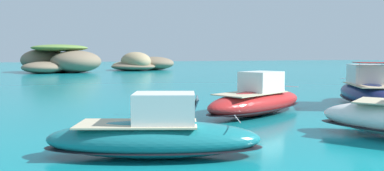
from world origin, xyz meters
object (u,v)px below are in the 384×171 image
object	(u,v)px
islet_small	(140,64)
channel_buoy	(142,110)
islet_large	(59,61)
motorboat_teal	(155,136)
motorboat_navy	(367,92)
motorboat_red	(257,100)

from	to	relation	value
islet_small	channel_buoy	size ratio (longest dim) A/B	13.08
islet_large	motorboat_teal	xyz separation A→B (m)	(-0.78, -73.33, -1.61)
islet_large	motorboat_teal	distance (m)	73.35
channel_buoy	islet_small	bearing A→B (deg)	75.42
islet_small	motorboat_navy	distance (m)	69.47
islet_small	channel_buoy	world-z (taller)	islet_small
motorboat_red	motorboat_navy	bearing A→B (deg)	2.50
islet_large	motorboat_navy	xyz separation A→B (m)	(17.79, -65.73, -1.37)
islet_small	motorboat_navy	xyz separation A→B (m)	(-1.06, -69.46, -0.51)
motorboat_teal	channel_buoy	distance (m)	9.99
islet_small	channel_buoy	bearing A→B (deg)	-104.58
motorboat_navy	islet_large	bearing A→B (deg)	105.15
islet_large	channel_buoy	world-z (taller)	islet_large
islet_large	islet_small	world-z (taller)	islet_large
islet_large	motorboat_teal	world-z (taller)	islet_large
motorboat_navy	channel_buoy	size ratio (longest dim) A/B	7.06
motorboat_teal	motorboat_navy	distance (m)	20.07
motorboat_teal	motorboat_red	xyz separation A→B (m)	(8.90, 7.18, 0.11)
motorboat_teal	motorboat_navy	xyz separation A→B (m)	(18.57, 7.60, 0.23)
motorboat_navy	channel_buoy	bearing A→B (deg)	172.56
islet_large	motorboat_teal	bearing A→B (deg)	-90.61
islet_large	motorboat_red	xyz separation A→B (m)	(8.12, -66.15, -1.50)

